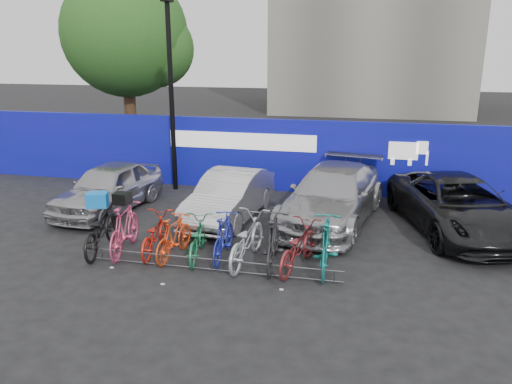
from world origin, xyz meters
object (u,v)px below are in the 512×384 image
(bike_3, at_px, (174,237))
(bike_4, at_px, (197,239))
(bike_2, at_px, (155,234))
(bike_9, at_px, (326,245))
(bike_5, at_px, (223,237))
(bike_7, at_px, (273,241))
(bike_6, at_px, (246,239))
(lamppost, at_px, (171,91))
(car_2, at_px, (333,195))
(bike_1, at_px, (125,228))
(bike_0, at_px, (100,229))
(bike_8, at_px, (298,246))
(tree, at_px, (131,37))
(car_3, at_px, (458,205))
(car_1, at_px, (230,196))
(car_0, at_px, (109,187))
(bike_rack, at_px, (212,265))

(bike_3, height_order, bike_4, bike_3)
(bike_2, distance_m, bike_9, 3.97)
(bike_5, xyz_separation_m, bike_7, (1.17, -0.16, 0.06))
(bike_6, distance_m, bike_7, 0.62)
(lamppost, bearing_deg, car_2, -21.74)
(bike_4, distance_m, bike_9, 2.92)
(lamppost, xyz_separation_m, bike_1, (0.90, -5.42, -2.68))
(bike_0, bearing_deg, bike_1, 175.39)
(bike_0, bearing_deg, bike_6, 171.27)
(bike_6, distance_m, bike_8, 1.16)
(tree, bearing_deg, bike_3, -60.55)
(lamppost, xyz_separation_m, bike_9, (5.56, -5.41, -2.67))
(tree, distance_m, bike_9, 14.31)
(bike_3, bearing_deg, bike_8, -172.82)
(bike_6, relative_size, bike_9, 1.05)
(bike_3, height_order, bike_8, bike_8)
(bike_7, bearing_deg, bike_1, -4.42)
(bike_2, relative_size, bike_9, 0.89)
(bike_5, distance_m, bike_9, 2.32)
(bike_0, xyz_separation_m, bike_2, (1.29, 0.17, -0.09))
(car_3, relative_size, bike_1, 2.58)
(bike_2, xyz_separation_m, bike_5, (1.65, 0.03, 0.06))
(bike_6, bearing_deg, car_3, -141.39)
(bike_5, bearing_deg, car_3, -152.82)
(car_1, bearing_deg, bike_3, -94.19)
(car_0, xyz_separation_m, bike_3, (3.15, -2.83, -0.20))
(bike_rack, bearing_deg, car_0, 141.34)
(car_0, height_order, bike_4, car_0)
(car_1, bearing_deg, lamppost, 141.54)
(bike_0, distance_m, bike_6, 3.50)
(bike_5, bearing_deg, car_1, -79.60)
(bike_5, bearing_deg, car_2, -127.59)
(car_1, bearing_deg, bike_5, -71.32)
(car_1, bearing_deg, tree, 136.69)
(car_0, distance_m, car_2, 6.48)
(bike_8, bearing_deg, bike_9, -164.47)
(bike_0, bearing_deg, bike_8, 170.23)
(car_0, bearing_deg, bike_7, -21.36)
(car_3, bearing_deg, bike_9, -150.03)
(bike_4, distance_m, bike_7, 1.78)
(bike_rack, distance_m, bike_0, 2.96)
(bike_0, bearing_deg, bike_4, 172.15)
(car_1, xyz_separation_m, car_3, (6.01, 0.38, 0.04))
(car_0, distance_m, bike_8, 6.59)
(car_0, height_order, bike_9, car_0)
(car_3, distance_m, bike_1, 8.39)
(tree, distance_m, bike_rack, 13.55)
(lamppost, xyz_separation_m, bike_rack, (3.20, -6.00, -3.11))
(bike_7, bearing_deg, bike_2, -6.80)
(car_3, xyz_separation_m, bike_9, (-3.11, -3.18, -0.11))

